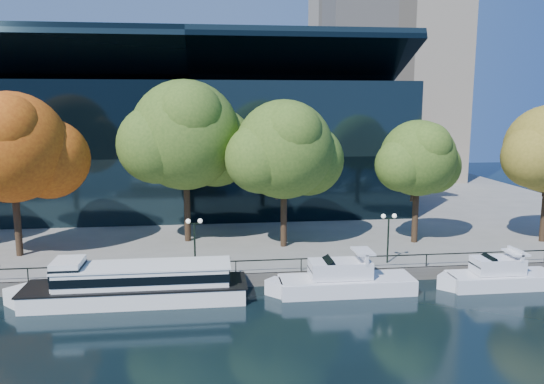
{
  "coord_description": "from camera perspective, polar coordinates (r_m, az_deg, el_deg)",
  "views": [
    {
      "loc": [
        -1.81,
        -35.23,
        13.76
      ],
      "look_at": [
        3.31,
        8.0,
        6.37
      ],
      "focal_mm": 35.0,
      "sensor_mm": 36.0,
      "label": 1
    }
  ],
  "objects": [
    {
      "name": "cruiser_near",
      "position": [
        39.42,
        7.39,
        -9.36
      ],
      "size": [
        10.92,
        2.81,
        3.16
      ],
      "color": "white",
      "rests_on": "ground"
    },
    {
      "name": "promenade",
      "position": [
        72.84,
        -5.22,
        -0.89
      ],
      "size": [
        90.0,
        67.08,
        1.0
      ],
      "color": "slate",
      "rests_on": "ground"
    },
    {
      "name": "tree_2",
      "position": [
        48.62,
        -9.08,
        5.82
      ],
      "size": [
        12.42,
        10.18,
        14.81
      ],
      "color": "black",
      "rests_on": "promenade"
    },
    {
      "name": "cruiser_far",
      "position": [
        43.6,
        23.05,
        -8.26
      ],
      "size": [
        9.04,
        2.51,
        2.95
      ],
      "color": "white",
      "rests_on": "ground"
    },
    {
      "name": "convention_building",
      "position": [
        67.26,
        -8.64,
        5.05
      ],
      "size": [
        50.0,
        24.57,
        21.43
      ],
      "color": "black",
      "rests_on": "ground"
    },
    {
      "name": "lamp_2",
      "position": [
        43.26,
        12.42,
        -3.66
      ],
      "size": [
        1.26,
        0.36,
        4.03
      ],
      "color": "black",
      "rests_on": "promenade"
    },
    {
      "name": "tree_4",
      "position": [
        49.61,
        15.58,
        3.35
      ],
      "size": [
        8.57,
        7.03,
        11.22
      ],
      "color": "black",
      "rests_on": "promenade"
    },
    {
      "name": "ground",
      "position": [
        37.86,
        -3.63,
        -11.69
      ],
      "size": [
        160.0,
        160.0,
        0.0
      ],
      "primitive_type": "plane",
      "color": "black",
      "rests_on": "ground"
    },
    {
      "name": "tree_3",
      "position": [
        46.29,
        1.52,
        4.37
      ],
      "size": [
        10.82,
        8.87,
        13.03
      ],
      "color": "black",
      "rests_on": "promenade"
    },
    {
      "name": "tree_1",
      "position": [
        48.16,
        -26.04,
        4.12
      ],
      "size": [
        11.34,
        9.3,
        13.68
      ],
      "color": "black",
      "rests_on": "promenade"
    },
    {
      "name": "lamp_1",
      "position": [
        40.93,
        -8.34,
        -4.29
      ],
      "size": [
        1.26,
        0.36,
        4.03
      ],
      "color": "black",
      "rests_on": "promenade"
    },
    {
      "name": "tour_boat",
      "position": [
        38.65,
        -14.96,
        -9.44
      ],
      "size": [
        16.68,
        3.72,
        3.17
      ],
      "color": "white",
      "rests_on": "ground"
    },
    {
      "name": "railing",
      "position": [
        40.29,
        -3.92,
        -7.45
      ],
      "size": [
        88.2,
        0.08,
        0.99
      ],
      "color": "black",
      "rests_on": "promenade"
    }
  ]
}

